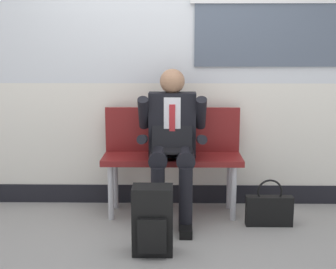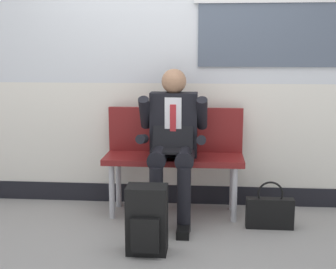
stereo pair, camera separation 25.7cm
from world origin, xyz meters
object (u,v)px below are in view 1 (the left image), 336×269
(bench_with_person, at_px, (172,150))
(backpack, at_px, (153,221))
(handbag, at_px, (269,210))
(person_seated, at_px, (172,140))

(bench_with_person, height_order, backpack, bench_with_person)
(backpack, relative_size, handbag, 1.25)
(bench_with_person, relative_size, backpack, 2.43)
(bench_with_person, xyz_separation_m, person_seated, (-0.00, -0.20, 0.13))
(bench_with_person, distance_m, person_seated, 0.24)
(backpack, distance_m, handbag, 1.09)
(person_seated, xyz_separation_m, handbag, (0.80, -0.14, -0.55))
(bench_with_person, bearing_deg, backpack, -98.48)
(backpack, bearing_deg, handbag, 30.32)
(backpack, bearing_deg, bench_with_person, 81.52)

